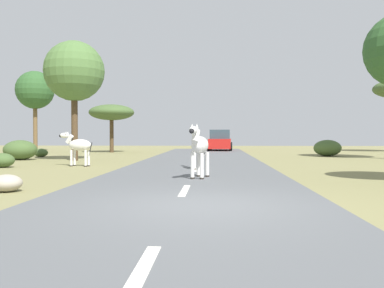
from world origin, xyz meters
TOP-DOWN VIEW (x-y plane):
  - ground_plane at (0.00, 0.00)m, footprint 90.00×90.00m
  - road at (-0.45, 0.00)m, footprint 6.00×64.00m
  - lane_markings at (-0.45, -1.00)m, footprint 0.16×56.00m
  - zebra_0 at (-0.21, 4.85)m, footprint 0.67×1.72m
  - zebra_1 at (-5.65, 10.08)m, footprint 1.59×0.63m
  - zebra_2 at (-0.45, 8.39)m, footprint 0.57×1.51m
  - car_0 at (0.74, 27.87)m, footprint 2.18×4.42m
  - tree_1 at (-14.60, 26.38)m, footprint 3.13×3.13m
  - tree_2 at (-7.72, 24.49)m, footprint 3.49×3.49m
  - tree_5 at (-7.07, 13.87)m, footprint 3.14×3.14m
  - bush_0 at (7.46, 19.44)m, footprint 1.74×1.56m
  - bush_1 at (-10.46, 17.62)m, footprint 0.86×0.78m
  - bush_2 at (-8.58, 9.22)m, footprint 1.01×0.90m
  - bush_4 at (-10.32, 14.55)m, footprint 1.80×1.62m
  - rock_0 at (-4.71, 1.92)m, footprint 0.74×0.71m

SIDE VIEW (x-z plane):
  - ground_plane at x=0.00m, z-range 0.00..0.00m
  - road at x=-0.45m, z-range 0.00..0.05m
  - lane_markings at x=-0.45m, z-range 0.05..0.06m
  - rock_0 at x=-4.71m, z-range 0.00..0.42m
  - bush_1 at x=-10.46m, z-range 0.00..0.52m
  - bush_2 at x=-8.58m, z-range 0.00..0.60m
  - bush_0 at x=7.46m, z-range 0.00..1.04m
  - bush_4 at x=-10.32m, z-range 0.00..1.08m
  - car_0 at x=0.74m, z-range -0.02..1.72m
  - zebra_1 at x=-5.65m, z-range 0.15..1.66m
  - zebra_2 at x=-0.45m, z-range 0.19..1.62m
  - zebra_0 at x=-0.21m, z-range 0.21..1.84m
  - tree_2 at x=-7.72m, z-range 1.22..4.94m
  - tree_5 at x=-7.07m, z-range 1.53..7.79m
  - tree_1 at x=-14.60m, z-range 1.71..8.36m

